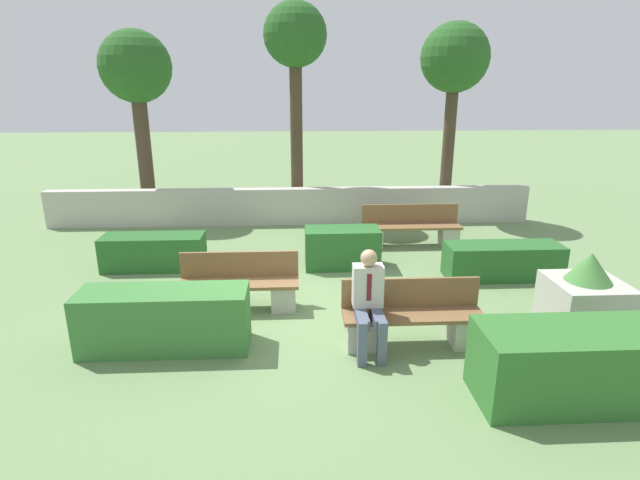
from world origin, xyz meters
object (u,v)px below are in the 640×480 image
bench_left_side (239,289)px  bench_right_side (411,230)px  person_seated_man (369,298)px  planter_corner_left (585,297)px  tree_center_left (295,45)px  tree_leftmost (136,74)px  bench_front (412,321)px  tree_center_right (455,64)px

bench_left_side → bench_right_side: 4.43m
person_seated_man → planter_corner_left: bearing=8.9°
tree_center_left → planter_corner_left: bearing=-57.5°
bench_left_side → person_seated_man: 2.25m
person_seated_man → tree_leftmost: 8.83m
bench_front → bench_left_side: bearing=153.0°
bench_left_side → planter_corner_left: (4.84, -0.85, 0.13)m
tree_leftmost → tree_center_left: 3.84m
bench_left_side → tree_center_left: tree_center_left is taller
person_seated_man → planter_corner_left: (3.08, 0.49, -0.27)m
tree_leftmost → tree_center_right: (7.51, -0.43, 0.22)m
bench_front → tree_center_left: (-1.44, 6.51, 3.80)m
tree_leftmost → tree_center_left: (3.78, -0.36, 0.62)m
tree_center_right → person_seated_man: bearing=-113.8°
bench_right_side → person_seated_man: size_ratio=1.56×
bench_front → tree_center_right: tree_center_right is taller
tree_leftmost → tree_center_right: tree_center_right is taller
planter_corner_left → tree_center_right: (-0.19, 6.09, 3.27)m
planter_corner_left → tree_center_left: (-3.92, 6.16, 3.67)m
bench_right_side → tree_center_right: (1.37, 2.26, 3.39)m
planter_corner_left → tree_center_left: tree_center_left is taller
bench_front → tree_center_right: bearing=70.4°
bench_front → bench_right_side: same height
bench_right_side → tree_center_left: size_ratio=0.41×
bench_front → tree_center_left: size_ratio=0.36×
bench_left_side → person_seated_man: (1.76, -1.34, 0.41)m
bench_front → planter_corner_left: bearing=7.9°
bench_right_side → planter_corner_left: (1.55, -3.83, 0.12)m
tree_leftmost → bench_left_side: bearing=-63.3°
bench_front → tree_leftmost: 9.19m
bench_right_side → tree_leftmost: 7.42m
tree_leftmost → tree_center_right: 7.53m
person_seated_man → tree_leftmost: tree_leftmost is taller
planter_corner_left → bench_left_side: bearing=170.0°
planter_corner_left → tree_center_right: size_ratio=0.24×
tree_leftmost → tree_center_left: bearing=-5.4°
bench_left_side → tree_leftmost: (-2.85, 5.66, 3.18)m
person_seated_man → tree_center_left: tree_center_left is taller
bench_right_side → planter_corner_left: 4.13m
tree_center_right → tree_leftmost: bearing=176.7°
bench_left_side → tree_leftmost: tree_leftmost is taller
person_seated_man → tree_center_left: (-0.84, 6.65, 3.39)m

